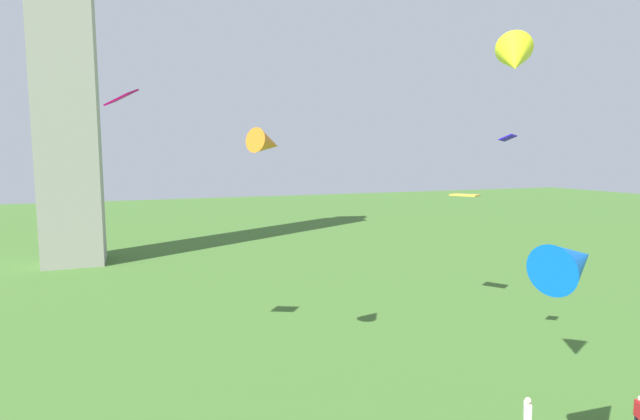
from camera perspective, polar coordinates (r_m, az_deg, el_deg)
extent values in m
cube|color=red|center=(21.85, 33.59, -19.03)|extent=(0.38, 0.46, 0.59)
cube|color=silver|center=(19.76, 23.28, -21.06)|extent=(0.46, 0.48, 0.62)
sphere|color=beige|center=(19.57, 23.34, -19.95)|extent=(0.23, 0.23, 0.23)
cone|color=blue|center=(15.43, 27.51, -5.50)|extent=(2.50, 1.98, 1.67)
cone|color=orange|center=(22.93, -6.28, 7.85)|extent=(2.14, 1.97, 1.40)
cube|color=#B30462|center=(24.73, -22.39, 12.19)|extent=(1.58, 1.64, 0.85)
cube|color=#210AE0|center=(23.83, 21.30, 7.95)|extent=(1.06, 0.94, 0.32)
cube|color=gold|center=(33.61, 16.72, 1.70)|extent=(1.95, 2.11, 0.11)
cone|color=yellow|center=(17.61, 21.98, 16.28)|extent=(2.30, 2.40, 1.96)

